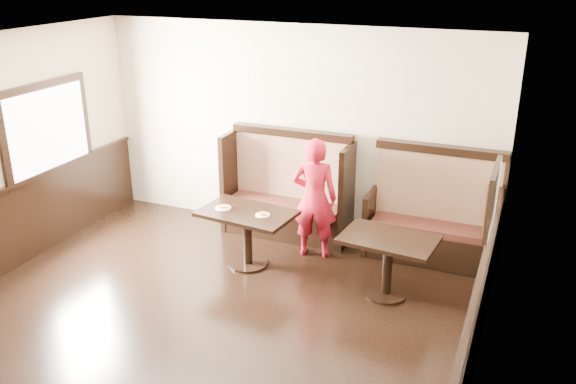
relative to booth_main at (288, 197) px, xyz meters
The scene contains 9 objects.
ground 3.34m from the booth_main, 90.00° to the right, with size 7.00×7.00×0.00m, color black.
room_shell 3.03m from the booth_main, 95.65° to the right, with size 7.00×7.00×7.00m.
booth_main is the anchor object (origin of this frame).
booth_neighbor 1.95m from the booth_main, ahead, with size 1.65×0.72×1.45m.
table_main 1.06m from the booth_main, 95.52° to the right, with size 1.19×0.82×0.71m.
table_neighbor 1.99m from the booth_main, 33.86° to the right, with size 1.09×0.77×0.71m.
child 0.77m from the booth_main, 40.99° to the right, with size 0.56×0.37×1.55m, color #AE1223.
pizza_plate_left 1.17m from the booth_main, 110.94° to the right, with size 0.20×0.20×0.04m.
pizza_plate_right 1.11m from the booth_main, 83.58° to the right, with size 0.18×0.18×0.03m.
Camera 1 is at (2.94, -3.79, 3.57)m, focal length 38.00 mm.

